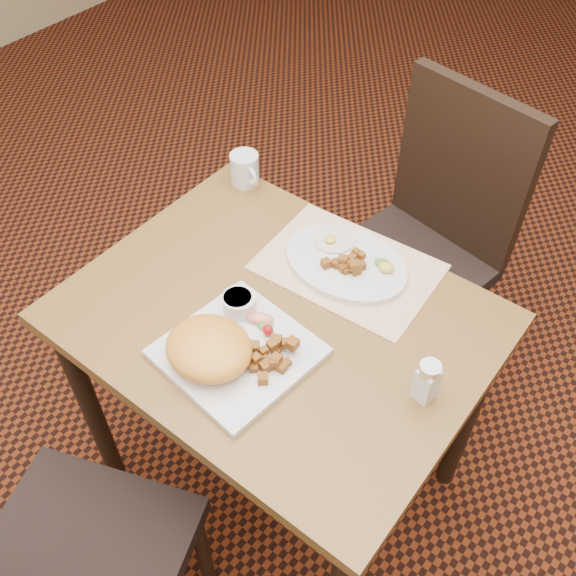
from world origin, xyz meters
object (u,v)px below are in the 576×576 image
at_px(plate_oval, 346,263).
at_px(coffee_mug, 245,169).
at_px(chair_far, 427,234).
at_px(salt_shaker, 427,381).
at_px(plate_square, 238,352).
at_px(table, 278,345).

relative_size(plate_oval, coffee_mug, 2.91).
relative_size(chair_far, salt_shaker, 9.70).
distance_m(plate_square, plate_oval, 0.35).
bearing_deg(coffee_mug, plate_oval, -13.99).
xyz_separation_m(chair_far, coffee_mug, (-0.40, -0.34, 0.25)).
xyz_separation_m(chair_far, plate_oval, (-0.01, -0.44, 0.22)).
xyz_separation_m(plate_square, salt_shaker, (0.35, 0.15, 0.04)).
xyz_separation_m(plate_oval, salt_shaker, (0.32, -0.20, 0.04)).
relative_size(chair_far, plate_oval, 3.19).
height_order(table, plate_square, plate_square).
height_order(chair_far, plate_square, chair_far).
relative_size(plate_square, coffee_mug, 2.67).
relative_size(salt_shaker, coffee_mug, 0.96).
relative_size(plate_oval, salt_shaker, 3.05).
xyz_separation_m(chair_far, plate_square, (-0.04, -0.79, 0.22)).
bearing_deg(plate_square, chair_far, 87.25).
distance_m(plate_oval, salt_shaker, 0.39).
distance_m(chair_far, plate_oval, 0.49).
height_order(plate_oval, salt_shaker, salt_shaker).
distance_m(table, plate_square, 0.18).
xyz_separation_m(salt_shaker, coffee_mug, (-0.72, 0.30, -0.01)).
bearing_deg(salt_shaker, coffee_mug, 157.19).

